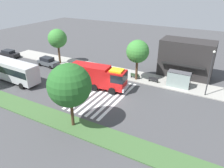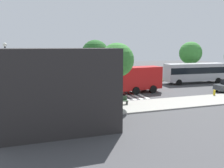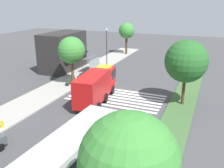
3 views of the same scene
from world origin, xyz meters
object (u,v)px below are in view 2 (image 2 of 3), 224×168
(fire_truck, at_px, (130,79))
(transit_bus, at_px, (195,72))
(bench_west_of_shelter, at_px, (121,100))
(sidewalk_tree_west, at_px, (117,60))
(median_tree_far_west, at_px, (191,53))
(street_lamp, at_px, (7,72))
(fire_hydrant, at_px, (214,93))
(median_tree_west, at_px, (95,54))
(bench_near_shelter, at_px, (92,103))
(bus_stop_shelter, at_px, (53,93))

(fire_truck, xyz_separation_m, transit_bus, (-14.47, -4.76, 0.03))
(bench_west_of_shelter, height_order, sidewalk_tree_west, sidewalk_tree_west)
(fire_truck, relative_size, median_tree_far_west, 1.28)
(bench_west_of_shelter, xyz_separation_m, street_lamp, (11.51, -0.73, 3.50))
(median_tree_far_west, bearing_deg, fire_truck, 29.95)
(fire_truck, xyz_separation_m, median_tree_far_west, (-17.09, -9.84, 3.10))
(sidewalk_tree_west, relative_size, median_tree_far_west, 0.94)
(median_tree_far_west, bearing_deg, fire_hydrant, 64.77)
(median_tree_west, bearing_deg, street_lamp, 50.34)
(transit_bus, bearing_deg, bench_near_shelter, -150.79)
(sidewalk_tree_west, distance_m, fire_hydrant, 14.62)
(bus_stop_shelter, distance_m, bench_west_of_shelter, 7.40)
(sidewalk_tree_west, bearing_deg, street_lamp, -2.05)
(bench_west_of_shelter, relative_size, fire_hydrant, 2.29)
(median_tree_west, bearing_deg, sidewalk_tree_west, 84.93)
(median_tree_far_west, bearing_deg, bench_near_shelter, 33.57)
(median_tree_west, relative_size, fire_hydrant, 10.73)
(street_lamp, relative_size, median_tree_far_west, 0.93)
(transit_bus, height_order, bench_west_of_shelter, transit_bus)
(bus_stop_shelter, height_order, fire_hydrant, bus_stop_shelter)
(fire_hydrant, bearing_deg, street_lamp, 0.23)
(fire_truck, distance_m, sidewalk_tree_west, 7.52)
(street_lamp, bearing_deg, sidewalk_tree_west, 177.95)
(transit_bus, xyz_separation_m, bench_near_shelter, (21.31, 10.79, -1.50))
(transit_bus, xyz_separation_m, median_tree_far_west, (-2.61, -5.09, 3.08))
(bus_stop_shelter, xyz_separation_m, median_tree_west, (-8.33, -15.85, 3.36))
(fire_truck, bearing_deg, bus_stop_shelter, 22.40)
(bench_west_of_shelter, distance_m, median_tree_west, 16.58)
(bus_stop_shelter, relative_size, sidewalk_tree_west, 0.51)
(fire_truck, height_order, median_tree_far_west, median_tree_far_west)
(street_lamp, bearing_deg, median_tree_far_west, -154.77)
(transit_bus, distance_m, street_lamp, 31.26)
(bench_near_shelter, xyz_separation_m, sidewalk_tree_west, (-2.95, -0.33, 4.46))
(bench_near_shelter, bearing_deg, median_tree_far_west, -146.43)
(bench_near_shelter, xyz_separation_m, bench_west_of_shelter, (-3.28, 0.00, 0.00))
(transit_bus, distance_m, sidewalk_tree_west, 21.33)
(transit_bus, distance_m, bus_stop_shelter, 27.50)
(fire_truck, xyz_separation_m, median_tree_west, (2.50, -9.84, 3.18))
(fire_truck, relative_size, sidewalk_tree_west, 1.37)
(sidewalk_tree_west, relative_size, fire_hydrant, 9.74)
(transit_bus, bearing_deg, median_tree_west, 165.67)
(bus_stop_shelter, xyz_separation_m, fire_hydrant, (-20.83, -0.80, -1.40))
(median_tree_far_west, bearing_deg, street_lamp, 25.23)
(bus_stop_shelter, bearing_deg, bench_west_of_shelter, 179.81)
(median_tree_west, height_order, fire_hydrant, median_tree_west)
(bench_west_of_shelter, bearing_deg, median_tree_west, -93.77)
(fire_truck, bearing_deg, median_tree_west, -82.34)
(fire_truck, height_order, transit_bus, fire_truck)
(sidewalk_tree_west, height_order, median_tree_west, median_tree_west)
(median_tree_west, distance_m, fire_hydrant, 20.13)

